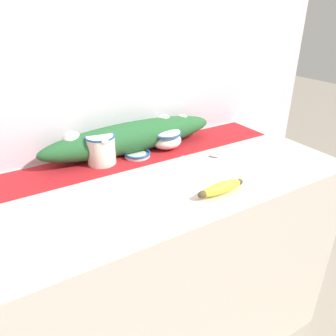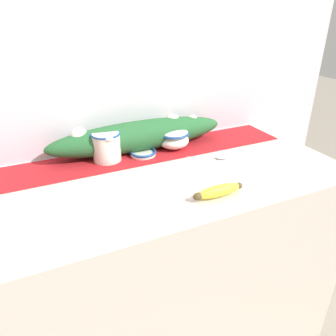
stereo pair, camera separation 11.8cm
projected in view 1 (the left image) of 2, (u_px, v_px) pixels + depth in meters
name	position (u px, v px, depth m)	size (l,w,h in m)	color
ground_plane	(164.00, 334.00, 1.65)	(12.00, 12.00, 0.00)	gray
countertop	(164.00, 266.00, 1.44)	(1.41, 0.67, 0.91)	beige
back_wall	(120.00, 80.00, 1.38)	(2.21, 0.04, 2.40)	silver
table_runner	(137.00, 155.00, 1.40)	(1.29, 0.22, 0.00)	#A8191E
cream_pitcher	(101.00, 148.00, 1.30)	(0.12, 0.14, 0.12)	white
sugar_bowl	(166.00, 138.00, 1.45)	(0.14, 0.14, 0.11)	white
small_dish	(137.00, 154.00, 1.38)	(0.11, 0.11, 0.02)	white
banana	(221.00, 188.00, 1.11)	(0.19, 0.04, 0.04)	yellow
spoon	(213.00, 156.00, 1.39)	(0.15, 0.10, 0.01)	#B7B7BC
napkin_stack	(8.00, 250.00, 0.85)	(0.14, 0.14, 0.02)	white
poinsettia_garland	(132.00, 136.00, 1.40)	(0.80, 0.14, 0.14)	#235B2D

